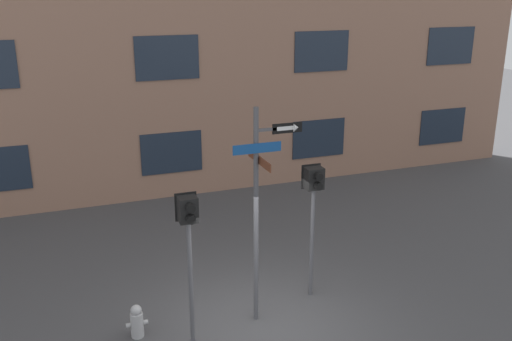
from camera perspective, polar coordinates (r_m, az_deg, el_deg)
ground_plane at (r=10.96m, az=0.44°, el=-15.62°), size 60.00×60.00×0.00m
street_sign_pole at (r=10.19m, az=0.40°, el=-2.91°), size 1.30×1.09×4.11m
pedestrian_signal_left at (r=9.46m, az=-6.74°, el=-5.99°), size 0.37×0.40×2.86m
pedestrian_signal_right at (r=11.15m, az=5.79°, el=-2.37°), size 0.40×0.40×2.77m
fire_hydrant at (r=10.84m, az=-11.83°, el=-14.56°), size 0.39×0.23×0.63m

